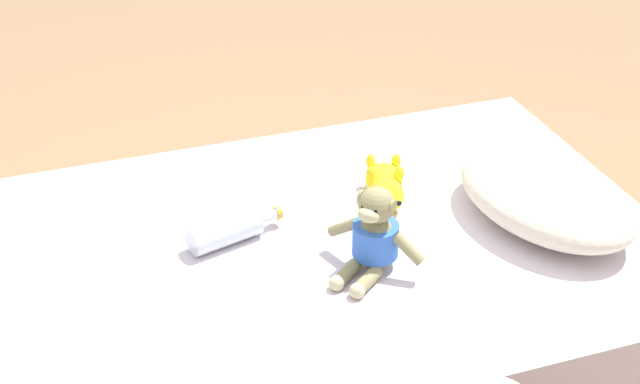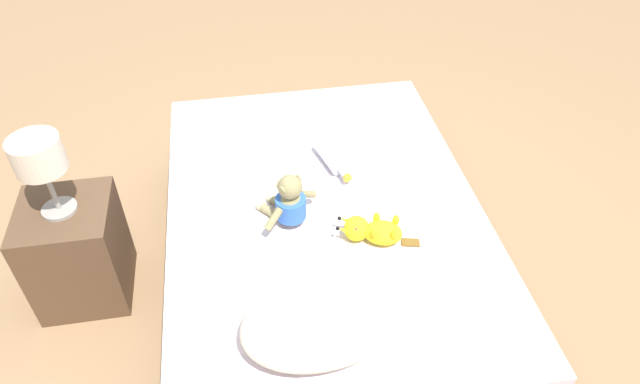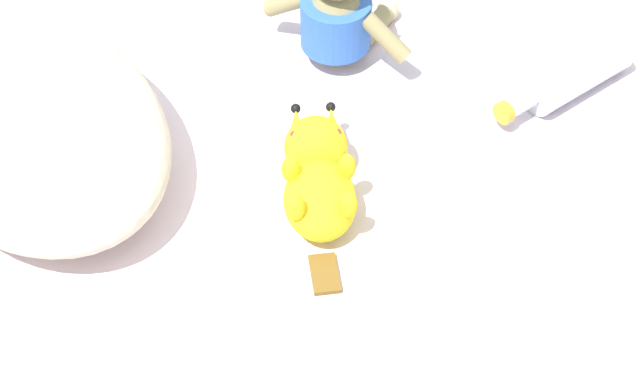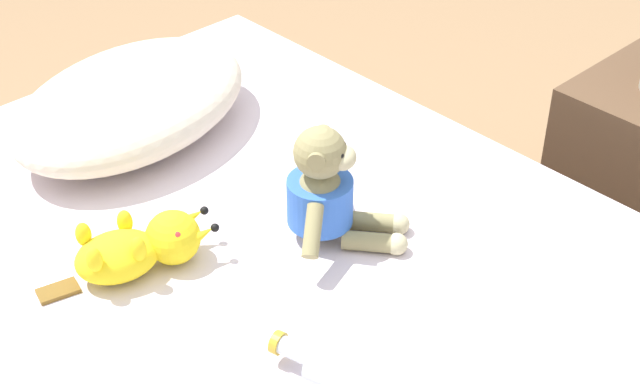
% 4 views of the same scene
% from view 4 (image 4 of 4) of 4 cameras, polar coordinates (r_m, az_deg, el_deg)
% --- Properties ---
extents(bed, '(1.33, 1.88, 0.47)m').
position_cam_4_polar(bed, '(1.80, -1.94, -11.58)').
color(bed, '#2D2D33').
rests_on(bed, ground_plane).
extents(pillow, '(0.65, 0.50, 0.16)m').
position_cam_4_polar(pillow, '(2.04, -11.45, 5.38)').
color(pillow, beige).
rests_on(pillow, bed).
extents(plush_monkey, '(0.26, 0.25, 0.24)m').
position_cam_4_polar(plush_monkey, '(1.69, 0.37, -0.13)').
color(plush_monkey, '#8E8456').
rests_on(plush_monkey, bed).
extents(plush_yellow_creature, '(0.32, 0.17, 0.10)m').
position_cam_4_polar(plush_yellow_creature, '(1.68, -10.88, -3.34)').
color(plush_yellow_creature, yellow).
rests_on(plush_yellow_creature, bed).
extents(glass_bottle, '(0.13, 0.28, 0.08)m').
position_cam_4_polar(glass_bottle, '(1.43, 2.90, -11.55)').
color(glass_bottle, silver).
rests_on(glass_bottle, bed).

